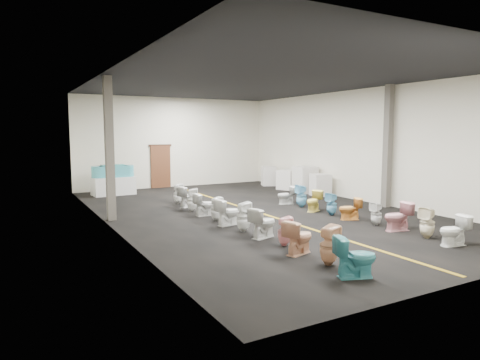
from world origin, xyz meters
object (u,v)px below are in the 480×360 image
(display_table, at_px, (113,186))
(appliance_crate_b, at_px, (305,180))
(toilet_left_11, at_px, (178,194))
(toilet_right_6, at_px, (332,204))
(toilet_left_9, at_px, (192,200))
(toilet_left_4, at_px, (263,223))
(bathtub, at_px, (113,171))
(toilet_left_2, at_px, (299,237))
(toilet_left_8, at_px, (205,204))
(toilet_right_3, at_px, (398,217))
(toilet_left_0, at_px, (356,257))
(toilet_left_5, at_px, (243,217))
(toilet_left_10, at_px, (188,197))
(toilet_left_1, at_px, (329,245))
(toilet_right_9, at_px, (286,195))
(toilet_right_5, at_px, (350,209))
(toilet_left_3, at_px, (284,231))
(toilet_right_2, at_px, (427,222))
(appliance_crate_c, at_px, (288,180))
(toilet_left_7, at_px, (216,209))
(toilet_right_4, at_px, (376,214))
(appliance_crate_d, at_px, (269,176))
(toilet_right_1, at_px, (454,231))
(toilet_right_7, at_px, (314,201))
(appliance_crate_a, at_px, (320,185))
(toilet_left_6, at_px, (228,212))
(toilet_right_8, at_px, (302,196))

(display_table, distance_m, appliance_crate_b, 8.65)
(toilet_left_11, bearing_deg, toilet_right_6, -140.87)
(toilet_left_9, bearing_deg, toilet_left_4, -159.63)
(bathtub, distance_m, toilet_left_2, 11.64)
(toilet_left_8, distance_m, toilet_right_3, 6.05)
(toilet_left_0, distance_m, toilet_right_6, 6.23)
(appliance_crate_b, xyz_separation_m, toilet_left_5, (-6.27, -5.35, -0.19))
(toilet_left_10, bearing_deg, toilet_left_11, -18.22)
(toilet_left_1, bearing_deg, toilet_right_9, -38.04)
(toilet_left_1, xyz_separation_m, toilet_right_5, (3.68, 3.29, -0.07))
(toilet_left_3, xyz_separation_m, toilet_right_2, (3.72, -1.19, 0.06))
(display_table, relative_size, bathtub, 0.96)
(toilet_left_10, bearing_deg, appliance_crate_c, -89.86)
(toilet_left_2, xyz_separation_m, toilet_left_10, (0.12, 6.98, -0.00))
(bathtub, distance_m, toilet_left_7, 7.44)
(toilet_right_3, height_order, toilet_right_4, toilet_right_3)
(appliance_crate_d, distance_m, toilet_left_0, 14.25)
(toilet_right_1, relative_size, toilet_right_2, 0.91)
(toilet_left_7, bearing_deg, toilet_right_1, -150.68)
(appliance_crate_d, distance_m, toilet_right_3, 10.74)
(toilet_right_4, bearing_deg, toilet_left_3, -84.09)
(toilet_right_6, bearing_deg, appliance_crate_b, 147.28)
(toilet_left_10, relative_size, toilet_right_4, 1.12)
(toilet_left_2, bearing_deg, toilet_left_4, -20.69)
(appliance_crate_d, height_order, toilet_right_6, appliance_crate_d)
(toilet_left_9, height_order, toilet_right_1, toilet_left_9)
(display_table, relative_size, toilet_left_5, 2.11)
(toilet_right_4, bearing_deg, bathtub, -154.71)
(toilet_right_1, relative_size, toilet_right_7, 1.04)
(toilet_left_0, distance_m, toilet_right_2, 4.08)
(appliance_crate_c, distance_m, toilet_left_1, 11.95)
(appliance_crate_c, xyz_separation_m, toilet_right_9, (-2.55, -3.49, -0.13))
(toilet_left_4, bearing_deg, toilet_left_5, -8.96)
(appliance_crate_c, bearing_deg, toilet_right_7, -116.35)
(toilet_right_3, bearing_deg, toilet_left_8, -130.73)
(appliance_crate_a, xyz_separation_m, toilet_right_5, (-2.51, -4.49, -0.13))
(display_table, distance_m, toilet_right_7, 9.16)
(toilet_left_1, relative_size, toilet_left_8, 1.13)
(appliance_crate_d, bearing_deg, appliance_crate_c, -90.00)
(appliance_crate_a, bearing_deg, toilet_right_2, -108.38)
(toilet_left_4, height_order, toilet_left_6, toilet_left_4)
(toilet_right_5, bearing_deg, toilet_left_2, -38.00)
(toilet_right_8, xyz_separation_m, toilet_right_9, (-0.11, 0.83, -0.08))
(toilet_left_7, distance_m, toilet_right_5, 4.25)
(appliance_crate_a, height_order, toilet_left_10, appliance_crate_a)
(appliance_crate_b, relative_size, toilet_right_3, 1.48)
(toilet_left_6, bearing_deg, toilet_right_2, -147.45)
(toilet_left_0, bearing_deg, display_table, 27.28)
(toilet_left_11, xyz_separation_m, toilet_right_9, (3.62, -2.16, -0.04))
(toilet_left_4, xyz_separation_m, toilet_right_3, (3.74, -1.18, 0.01))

